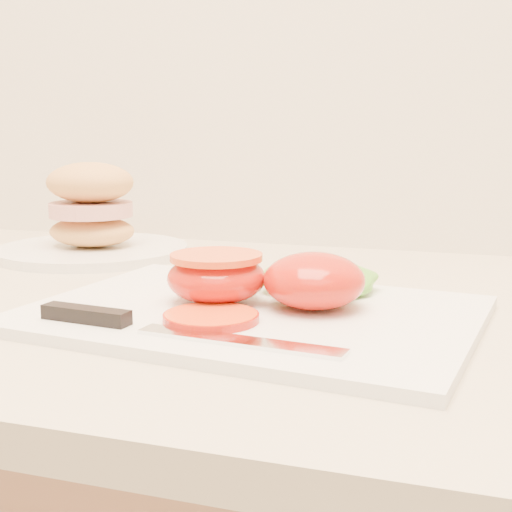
% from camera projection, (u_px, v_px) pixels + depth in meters
% --- Properties ---
extents(cutting_board, '(0.41, 0.31, 0.01)m').
position_uv_depth(cutting_board, '(252.00, 314.00, 0.62)').
color(cutting_board, white).
rests_on(cutting_board, counter).
extents(tomato_half_dome, '(0.09, 0.09, 0.05)m').
position_uv_depth(tomato_half_dome, '(314.00, 281.00, 0.62)').
color(tomato_half_dome, red).
rests_on(tomato_half_dome, cutting_board).
extents(tomato_half_cut, '(0.09, 0.09, 0.04)m').
position_uv_depth(tomato_half_cut, '(216.00, 276.00, 0.64)').
color(tomato_half_cut, red).
rests_on(tomato_half_cut, cutting_board).
extents(tomato_slice_0, '(0.08, 0.08, 0.01)m').
position_uv_depth(tomato_slice_0, '(211.00, 317.00, 0.58)').
color(tomato_slice_0, orange).
rests_on(tomato_slice_0, cutting_board).
extents(lettuce_leaf_0, '(0.13, 0.11, 0.03)m').
position_uv_depth(lettuce_leaf_0, '(319.00, 279.00, 0.68)').
color(lettuce_leaf_0, '#69C634').
rests_on(lettuce_leaf_0, cutting_board).
extents(knife, '(0.26, 0.05, 0.01)m').
position_uv_depth(knife, '(142.00, 324.00, 0.56)').
color(knife, silver).
rests_on(knife, cutting_board).
extents(sandwich_plate, '(0.25, 0.25, 0.12)m').
position_uv_depth(sandwich_plate, '(92.00, 222.00, 0.93)').
color(sandwich_plate, white).
rests_on(sandwich_plate, counter).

